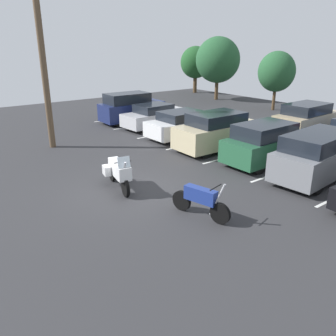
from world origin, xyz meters
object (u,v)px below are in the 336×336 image
at_px(motorcycle_touring, 119,172).
at_px(car_silver, 157,116).
at_px(utility_pole, 43,59).
at_px(car_green, 266,143).
at_px(car_far_tan, 307,119).
at_px(car_grey, 319,155).
at_px(car_navy, 131,108).
at_px(car_white, 185,124).
at_px(car_champagne, 218,131).
at_px(motorcycle_second, 201,200).

relative_size(motorcycle_touring, car_silver, 0.49).
bearing_deg(motorcycle_touring, utility_pole, 179.98).
height_order(car_green, car_far_tan, car_far_tan).
xyz_separation_m(car_grey, car_far_tan, (-4.35, 6.08, -0.04)).
distance_m(car_navy, utility_pole, 7.93).
bearing_deg(car_green, car_white, -179.84).
bearing_deg(car_far_tan, car_silver, -139.10).
distance_m(car_white, car_far_tan, 7.33).
xyz_separation_m(car_green, car_grey, (2.54, 0.09, 0.05)).
bearing_deg(car_silver, car_navy, -169.03).
bearing_deg(car_grey, car_white, -179.29).
bearing_deg(car_green, car_grey, 1.95).
height_order(car_navy, utility_pole, utility_pole).
xyz_separation_m(car_champagne, utility_pole, (-5.52, -6.71, 3.53)).
bearing_deg(car_white, utility_pole, -111.25).
bearing_deg(car_grey, car_navy, -178.20).
xyz_separation_m(car_grey, utility_pole, (-10.98, -7.00, 3.50)).
distance_m(motorcycle_touring, car_far_tan, 13.10).
xyz_separation_m(car_far_tan, utility_pole, (-6.62, -13.09, 3.54)).
bearing_deg(car_far_tan, car_grey, -54.40).
relative_size(motorcycle_second, utility_pole, 0.24).
relative_size(car_grey, utility_pole, 0.57).
bearing_deg(car_silver, car_champagne, -3.14).
distance_m(motorcycle_touring, car_navy, 11.85).
bearing_deg(car_white, car_champagne, -3.81).
height_order(car_navy, car_green, car_navy).
bearing_deg(car_white, car_silver, 177.47).
bearing_deg(car_far_tan, car_green, -73.60).
bearing_deg(car_grey, utility_pole, -147.46).
relative_size(motorcycle_second, car_grey, 0.43).
distance_m(motorcycle_second, car_far_tan, 12.80).
height_order(motorcycle_touring, car_green, car_green).
distance_m(motorcycle_second, car_white, 9.93).
distance_m(car_silver, utility_pole, 7.97).
height_order(motorcycle_touring, car_champagne, car_champagne).
relative_size(car_white, car_grey, 0.97).
xyz_separation_m(motorcycle_second, car_white, (-7.93, 5.97, 0.19)).
height_order(motorcycle_touring, motorcycle_second, motorcycle_touring).
bearing_deg(motorcycle_second, car_champagne, 131.40).
height_order(motorcycle_second, car_silver, car_silver).
xyz_separation_m(motorcycle_touring, car_white, (-4.42, 6.91, 0.07)).
bearing_deg(motorcycle_touring, car_silver, 136.68).
distance_m(motorcycle_second, car_silver, 12.56).
relative_size(motorcycle_second, car_silver, 0.45).
height_order(motorcycle_second, car_champagne, car_champagne).
relative_size(car_champagne, car_green, 1.06).
relative_size(motorcycle_touring, car_champagne, 0.49).
bearing_deg(utility_pole, car_navy, 112.74).
height_order(car_green, car_grey, car_grey).
relative_size(car_silver, car_champagne, 1.01).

